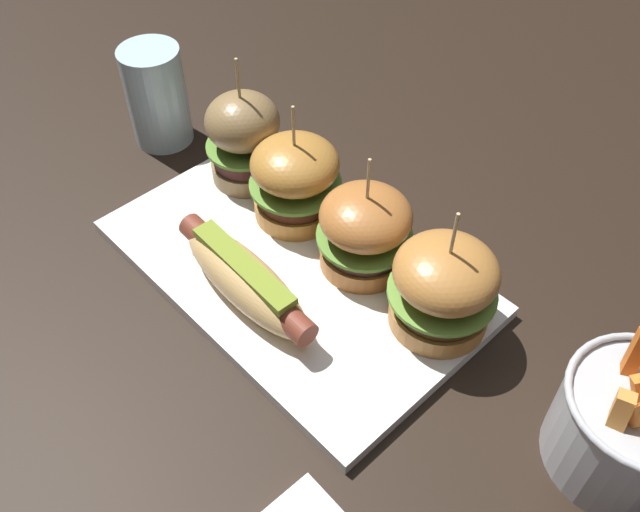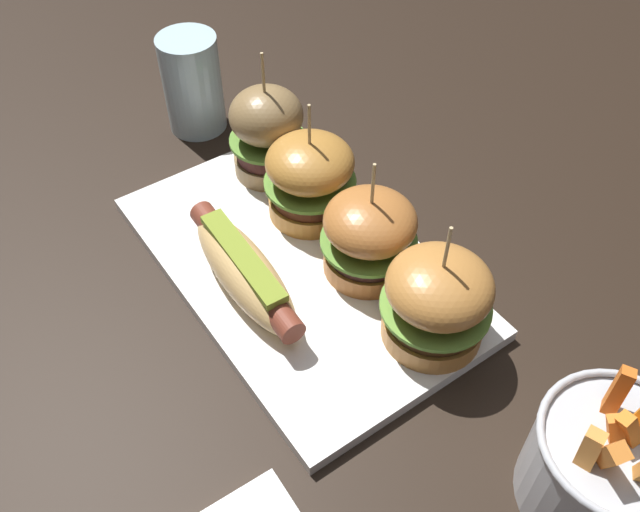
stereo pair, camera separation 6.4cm
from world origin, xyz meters
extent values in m
plane|color=black|center=(0.00, 0.00, 0.00)|extent=(3.00, 3.00, 0.00)
cube|color=white|center=(0.00, 0.00, 0.01)|extent=(0.38, 0.23, 0.01)
ellipsoid|color=tan|center=(0.00, -0.06, 0.04)|extent=(0.18, 0.06, 0.05)
cylinder|color=brown|center=(0.00, -0.06, 0.04)|extent=(0.19, 0.03, 0.02)
cube|color=olive|center=(0.00, -0.06, 0.06)|extent=(0.13, 0.03, 0.01)
cylinder|color=olive|center=(-0.14, 0.05, 0.02)|extent=(0.08, 0.08, 0.02)
cylinder|color=#482320|center=(-0.14, 0.05, 0.05)|extent=(0.07, 0.07, 0.02)
cylinder|color=#609338|center=(-0.14, 0.05, 0.06)|extent=(0.09, 0.09, 0.00)
ellipsoid|color=olive|center=(-0.14, 0.05, 0.09)|extent=(0.08, 0.08, 0.06)
cylinder|color=tan|center=(-0.14, 0.05, 0.13)|extent=(0.00, 0.00, 0.06)
cylinder|color=#B57932|center=(-0.05, 0.05, 0.02)|extent=(0.09, 0.09, 0.02)
cylinder|color=#492214|center=(-0.05, 0.05, 0.04)|extent=(0.08, 0.08, 0.02)
cylinder|color=#609338|center=(-0.05, 0.05, 0.06)|extent=(0.10, 0.10, 0.00)
ellipsoid|color=#B57932|center=(-0.05, 0.05, 0.08)|extent=(0.09, 0.09, 0.05)
cylinder|color=tan|center=(-0.05, 0.05, 0.12)|extent=(0.00, 0.00, 0.06)
cylinder|color=#B16A32|center=(0.05, 0.05, 0.02)|extent=(0.09, 0.09, 0.02)
cylinder|color=#3E211E|center=(0.05, 0.05, 0.04)|extent=(0.08, 0.08, 0.01)
cylinder|color=#609338|center=(0.05, 0.05, 0.05)|extent=(0.09, 0.09, 0.00)
ellipsoid|color=#B16A32|center=(0.05, 0.05, 0.08)|extent=(0.09, 0.09, 0.05)
cylinder|color=tan|center=(0.05, 0.05, 0.12)|extent=(0.00, 0.00, 0.06)
cylinder|color=#B97938|center=(0.15, 0.05, 0.02)|extent=(0.09, 0.09, 0.02)
cylinder|color=#452812|center=(0.15, 0.05, 0.04)|extent=(0.08, 0.08, 0.02)
cylinder|color=#6B9E3D|center=(0.15, 0.05, 0.05)|extent=(0.10, 0.10, 0.00)
ellipsoid|color=#B97938|center=(0.15, 0.05, 0.08)|extent=(0.09, 0.09, 0.05)
cylinder|color=tan|center=(0.15, 0.05, 0.12)|extent=(0.00, 0.00, 0.06)
cylinder|color=#B7BABF|center=(0.33, 0.06, 0.04)|extent=(0.12, 0.12, 0.08)
cube|color=#CE5F1D|center=(0.31, 0.07, 0.09)|extent=(0.02, 0.03, 0.07)
cube|color=orange|center=(0.32, 0.02, 0.08)|extent=(0.02, 0.03, 0.06)
cube|color=orange|center=(0.33, 0.04, 0.09)|extent=(0.03, 0.03, 0.07)
cylinder|color=silver|center=(-0.28, 0.03, 0.06)|extent=(0.07, 0.07, 0.12)
camera|label=1|loc=(0.35, -0.30, 0.53)|focal=38.39mm
camera|label=2|loc=(0.39, -0.25, 0.53)|focal=38.39mm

